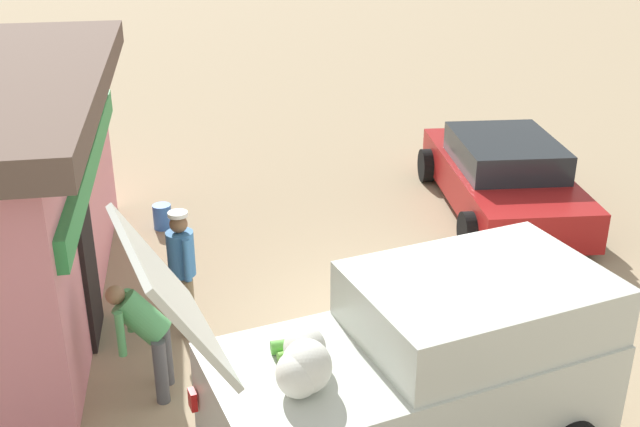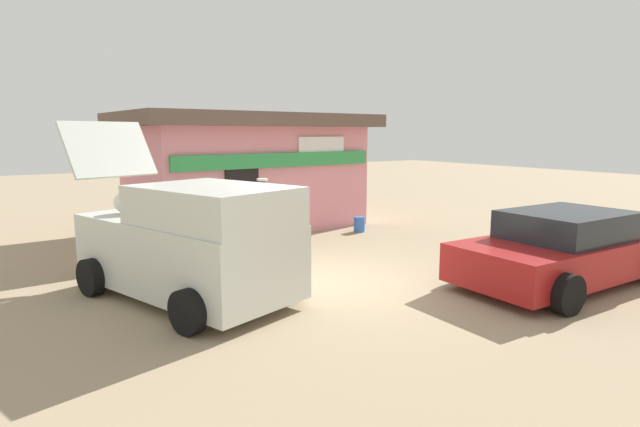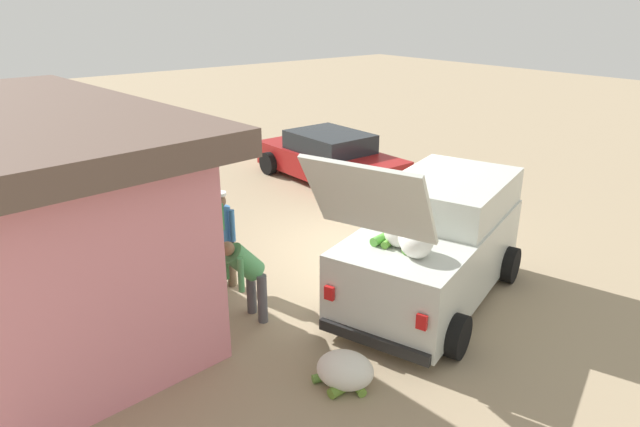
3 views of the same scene
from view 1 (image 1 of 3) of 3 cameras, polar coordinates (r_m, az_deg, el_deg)
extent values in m
plane|color=#9E896B|center=(10.07, 6.64, -8.53)|extent=(60.00, 60.00, 0.00)
cube|color=green|center=(10.43, -16.68, 3.91)|extent=(5.76, 0.59, 0.36)
cube|color=black|center=(9.82, -16.79, -3.65)|extent=(0.90, 0.13, 2.00)
cube|color=white|center=(11.62, -16.32, 7.42)|extent=(1.50, 0.18, 0.60)
cube|color=silver|center=(7.72, 6.60, -13.18)|extent=(2.88, 4.19, 1.13)
cube|color=silver|center=(7.59, 11.71, -6.49)|extent=(2.36, 2.79, 0.58)
cube|color=black|center=(8.26, 18.23, -4.87)|extent=(1.44, 0.55, 0.44)
cube|color=silver|center=(6.13, -11.01, -5.79)|extent=(1.71, 1.12, 1.01)
ellipsoid|color=silver|center=(6.96, -1.15, -9.94)|extent=(0.46, 0.38, 0.38)
ellipsoid|color=silver|center=(6.64, -1.63, -11.82)|extent=(0.47, 0.39, 0.39)
ellipsoid|color=silver|center=(6.69, -1.01, -11.26)|extent=(0.53, 0.44, 0.44)
cylinder|color=#5BB441|center=(7.22, -2.52, -9.80)|extent=(0.17, 0.30, 0.13)
cylinder|color=#60AD36|center=(7.11, -2.24, -10.52)|extent=(0.17, 0.25, 0.11)
cylinder|color=#64AE43|center=(6.84, -1.47, -11.87)|extent=(0.23, 0.25, 0.14)
cube|color=red|center=(7.61, -9.44, -13.48)|extent=(0.15, 0.10, 0.20)
cylinder|color=black|center=(9.20, 10.66, -9.91)|extent=(0.41, 0.66, 0.62)
cylinder|color=black|center=(8.23, -5.11, -14.11)|extent=(0.41, 0.66, 0.62)
cube|color=maroon|center=(13.61, 13.38, 2.20)|extent=(4.37, 1.84, 0.65)
cube|color=#1E2328|center=(13.42, 13.61, 4.45)|extent=(2.10, 1.62, 0.49)
cylinder|color=black|center=(12.09, 10.99, -1.31)|extent=(0.63, 0.22, 0.63)
cylinder|color=black|center=(12.77, 19.52, -0.91)|extent=(0.63, 0.22, 0.63)
cylinder|color=black|center=(14.74, 7.92, 3.56)|extent=(0.63, 0.22, 0.63)
cylinder|color=black|center=(15.30, 15.15, 3.71)|extent=(0.63, 0.22, 0.63)
cylinder|color=#726047|center=(10.07, -10.31, -6.08)|extent=(0.15, 0.15, 0.81)
cylinder|color=#726047|center=(9.78, -9.70, -6.98)|extent=(0.15, 0.15, 0.81)
cylinder|color=#3872B2|center=(9.60, -10.30, -2.93)|extent=(0.44, 0.44, 0.58)
sphere|color=brown|center=(9.43, -10.47, -0.77)|extent=(0.22, 0.22, 0.22)
cylinder|color=silver|center=(9.37, -10.53, -0.04)|extent=(0.24, 0.24, 0.05)
cylinder|color=#3872B2|center=(9.80, -10.73, -2.29)|extent=(0.09, 0.09, 0.55)
cylinder|color=#3872B2|center=(9.38, -9.86, -3.45)|extent=(0.09, 0.09, 0.55)
cylinder|color=#4C4C51|center=(8.73, -11.73, -11.45)|extent=(0.15, 0.15, 0.78)
cylinder|color=#4C4C51|center=(9.01, -11.40, -10.21)|extent=(0.15, 0.15, 0.78)
cylinder|color=#4C9959|center=(8.58, -13.11, -7.52)|extent=(0.37, 0.64, 0.64)
sphere|color=#8C6647|center=(8.50, -14.98, -5.86)|extent=(0.21, 0.21, 0.21)
cylinder|color=#4C9959|center=(8.45, -14.60, -8.68)|extent=(0.09, 0.09, 0.52)
cylinder|color=#4C9959|center=(8.85, -13.99, -7.02)|extent=(0.09, 0.09, 0.52)
cylinder|color=blue|center=(12.92, -11.63, -0.22)|extent=(0.30, 0.30, 0.41)
camera|label=2|loc=(10.38, 60.60, -3.82)|focal=28.57mm
camera|label=3|loc=(5.15, -82.83, -6.33)|focal=31.33mm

